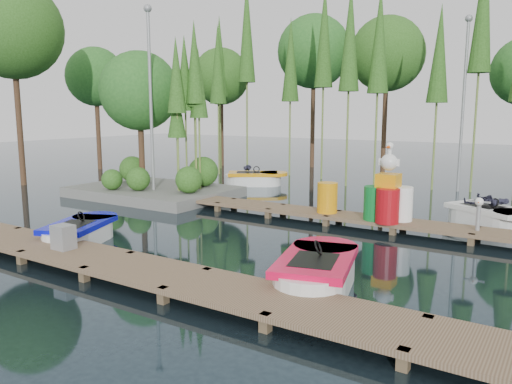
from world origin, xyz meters
The scene contains 15 objects.
ground_plane centered at (0.00, 0.00, 0.00)m, with size 90.00×90.00×0.00m, color #1D2D36.
near_dock centered at (0.00, -4.50, 0.23)m, with size 18.00×1.50×0.50m.
far_dock centered at (1.00, 2.50, 0.23)m, with size 15.00×1.20×0.50m.
island centered at (-6.30, 3.29, 3.18)m, with size 6.20×4.20×6.75m.
tree_screen centered at (-2.04, 10.60, 6.12)m, with size 34.42×18.53×10.31m.
lamp_island centered at (-5.50, 2.50, 4.26)m, with size 0.30×0.30×7.25m.
lamp_rear centered at (4.00, 11.00, 4.26)m, with size 0.30×0.30×7.25m.
boat_blue centered at (-2.57, -3.21, 0.26)m, with size 2.10×2.89×0.89m.
boat_red centered at (4.08, -2.88, 0.29)m, with size 2.04×3.20×1.00m.
boat_yellow_far centered at (-4.28, 7.75, 0.31)m, with size 3.13×2.63×1.44m.
boat_white_far centered at (6.16, 4.51, 0.30)m, with size 3.12×2.57×1.35m.
utility_cabinet centered at (-1.47, -4.50, 0.58)m, with size 0.45×0.38×0.55m, color gray.
yellow_barrel centered at (1.82, 2.50, 0.77)m, with size 0.62×0.62×0.93m, color orange.
drum_cluster centered at (3.76, 2.34, 0.96)m, with size 1.30×1.19×2.24m.
seagull_post centered at (6.13, 2.50, 0.89)m, with size 0.55×0.30×0.87m.
Camera 1 is at (8.14, -11.36, 3.40)m, focal length 35.00 mm.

